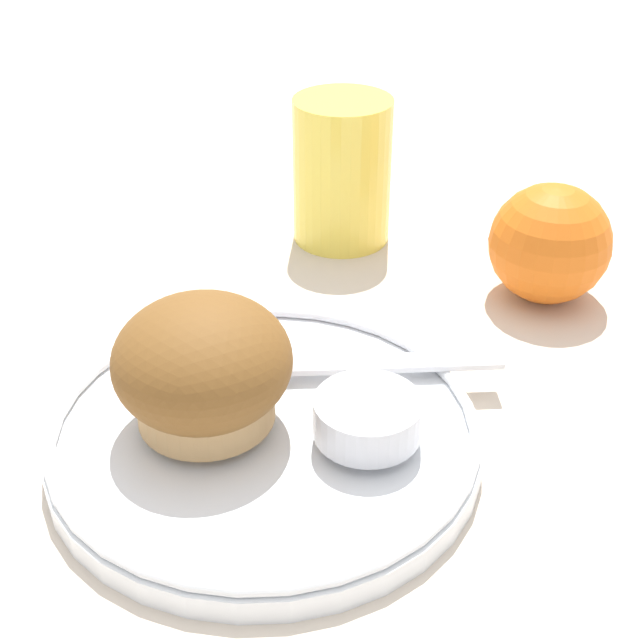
# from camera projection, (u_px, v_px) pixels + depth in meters

# --- Properties ---
(ground_plane) EXTENTS (3.00, 3.00, 0.00)m
(ground_plane) POSITION_uv_depth(u_px,v_px,m) (310.00, 428.00, 0.50)
(ground_plane) COLOR beige
(plate) EXTENTS (0.23, 0.23, 0.02)m
(plate) POSITION_uv_depth(u_px,v_px,m) (265.00, 434.00, 0.48)
(plate) COLOR white
(plate) RESTS_ON ground_plane
(muffin) EXTENTS (0.09, 0.09, 0.07)m
(muffin) POSITION_uv_depth(u_px,v_px,m) (203.00, 368.00, 0.46)
(muffin) COLOR tan
(muffin) RESTS_ON plate
(cream_ramekin) EXTENTS (0.06, 0.06, 0.02)m
(cream_ramekin) POSITION_uv_depth(u_px,v_px,m) (368.00, 416.00, 0.46)
(cream_ramekin) COLOR silver
(cream_ramekin) RESTS_ON plate
(berry_pair) EXTENTS (0.03, 0.02, 0.02)m
(berry_pair) POSITION_uv_depth(u_px,v_px,m) (260.00, 348.00, 0.52)
(berry_pair) COLOR maroon
(berry_pair) RESTS_ON plate
(butter_knife) EXTENTS (0.18, 0.11, 0.00)m
(butter_knife) POSITION_uv_depth(u_px,v_px,m) (334.00, 364.00, 0.51)
(butter_knife) COLOR silver
(butter_knife) RESTS_ON plate
(orange_fruit) EXTENTS (0.08, 0.08, 0.08)m
(orange_fruit) POSITION_uv_depth(u_px,v_px,m) (550.00, 244.00, 0.60)
(orange_fruit) COLOR orange
(orange_fruit) RESTS_ON ground_plane
(juice_glass) EXTENTS (0.07, 0.07, 0.11)m
(juice_glass) POSITION_uv_depth(u_px,v_px,m) (342.00, 171.00, 0.67)
(juice_glass) COLOR #EAD14C
(juice_glass) RESTS_ON ground_plane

